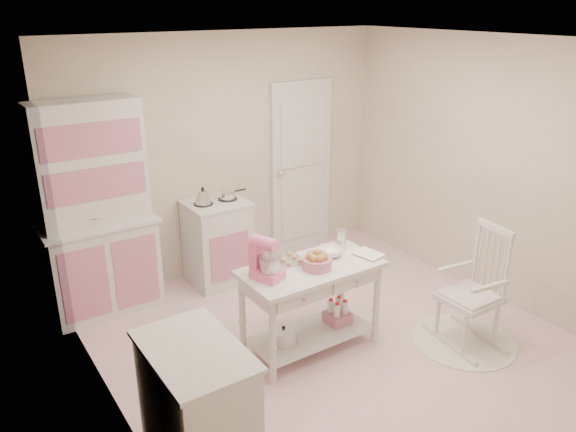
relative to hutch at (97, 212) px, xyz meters
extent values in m
plane|color=#CD808C|center=(1.52, -1.66, -1.04)|extent=(3.80, 3.80, 0.00)
cube|color=white|center=(1.52, -1.66, 1.56)|extent=(3.80, 3.80, 0.04)
cube|color=beige|center=(1.52, 0.24, 0.26)|extent=(3.80, 0.04, 2.60)
cube|color=beige|center=(1.52, -3.56, 0.26)|extent=(3.80, 0.04, 2.60)
cube|color=beige|center=(-0.38, -1.66, 0.26)|extent=(0.04, 3.80, 2.60)
cube|color=beige|center=(3.42, -1.66, 0.26)|extent=(0.04, 3.80, 2.60)
cube|color=silver|center=(2.47, 0.21, -0.02)|extent=(0.82, 0.05, 2.04)
cube|color=silver|center=(0.00, 0.00, 0.00)|extent=(1.06, 0.50, 2.08)
cube|color=silver|center=(1.20, -0.05, -0.58)|extent=(0.62, 0.57, 0.92)
cube|color=silver|center=(-0.11, -2.36, -0.58)|extent=(0.54, 0.84, 0.92)
cylinder|color=white|center=(2.49, -2.34, -1.03)|extent=(0.92, 0.92, 0.01)
cube|color=silver|center=(2.49, -2.34, -0.49)|extent=(0.57, 0.78, 1.10)
cube|color=silver|center=(1.28, -1.65, -0.64)|extent=(1.20, 0.60, 0.80)
cube|color=pink|center=(0.86, -1.63, -0.07)|extent=(0.29, 0.33, 0.34)
cube|color=silver|center=(1.13, -1.47, -0.23)|extent=(0.34, 0.24, 0.02)
cylinder|color=#C37091|center=(1.30, -1.70, -0.19)|extent=(0.25, 0.25, 0.09)
imported|color=white|center=(1.54, -1.57, -0.21)|extent=(0.22, 0.22, 0.07)
cylinder|color=silver|center=(1.72, -1.49, -0.16)|extent=(0.10, 0.10, 0.17)
imported|color=white|center=(1.73, -1.77, -0.23)|extent=(0.22, 0.27, 0.02)
camera|label=1|loc=(-1.23, -5.05, 1.84)|focal=35.00mm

